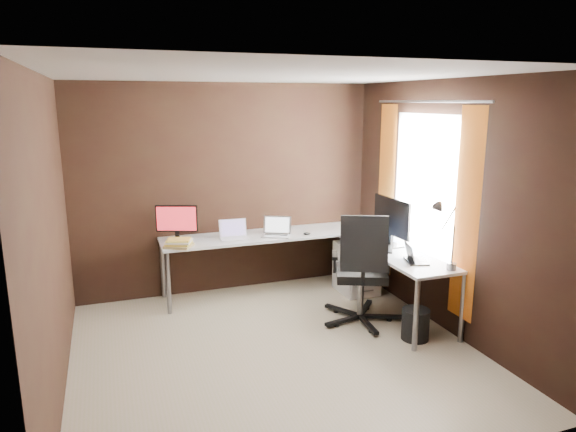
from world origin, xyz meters
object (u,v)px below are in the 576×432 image
object	(u,v)px
laptop_black_small	(414,258)
drawer_pedestal	(357,268)
laptop_white	(234,234)
laptop_black_big	(375,242)
monitor_left	(177,221)
monitor_right	(392,219)
book_stack	(179,243)
wastebasket	(415,324)
laptop_silver	(276,231)
desk_lamp	(444,227)
office_chair	(361,290)

from	to	relation	value
laptop_black_small	drawer_pedestal	bearing A→B (deg)	18.98
drawer_pedestal	laptop_white	xyz separation A→B (m)	(-1.45, 0.30, 0.48)
laptop_black_big	laptop_black_small	size ratio (longest dim) A/B	1.60
laptop_black_big	monitor_left	bearing A→B (deg)	93.97
monitor_right	book_stack	xyz separation A→B (m)	(-2.20, 0.74, -0.26)
laptop_white	wastebasket	xyz separation A→B (m)	(1.40, -1.66, -0.62)
drawer_pedestal	laptop_silver	bearing A→B (deg)	164.73
laptop_black_big	desk_lamp	distance (m)	0.95
office_chair	wastebasket	xyz separation A→B (m)	(0.32, -0.55, -0.19)
monitor_right	laptop_silver	distance (m)	1.37
monitor_left	laptop_silver	bearing A→B (deg)	12.58
drawer_pedestal	monitor_left	xyz separation A→B (m)	(-2.08, 0.41, 0.66)
desk_lamp	wastebasket	xyz separation A→B (m)	(-0.20, 0.08, -0.98)
monitor_right	book_stack	bearing A→B (deg)	68.62
laptop_silver	laptop_black_small	bearing A→B (deg)	-27.88
monitor_right	laptop_black_big	size ratio (longest dim) A/B	1.27
laptop_silver	laptop_black_small	xyz separation A→B (m)	(0.96, -1.43, -0.01)
monitor_right	monitor_left	bearing A→B (deg)	62.48
drawer_pedestal	monitor_right	world-z (taller)	monitor_right
laptop_black_small	laptop_black_big	bearing A→B (deg)	29.25
laptop_black_big	desk_lamp	size ratio (longest dim) A/B	0.80
laptop_silver	laptop_black_big	world-z (taller)	laptop_black_big
laptop_black_small	laptop_silver	bearing A→B (deg)	52.06
monitor_right	laptop_white	bearing A→B (deg)	57.28
laptop_white	laptop_silver	bearing A→B (deg)	-1.12
laptop_black_small	office_chair	size ratio (longest dim) A/B	0.27
wastebasket	desk_lamp	bearing A→B (deg)	-21.86
office_chair	monitor_left	bearing A→B (deg)	168.37
drawer_pedestal	laptop_black_big	world-z (taller)	laptop_black_big
monitor_right	office_chair	bearing A→B (deg)	112.60
laptop_black_big	desk_lamp	world-z (taller)	desk_lamp
monitor_left	book_stack	distance (m)	0.32
monitor_right	office_chair	xyz separation A→B (m)	(-0.47, -0.22, -0.68)
monitor_left	laptop_black_big	xyz separation A→B (m)	(1.98, -1.00, -0.17)
monitor_left	laptop_silver	size ratio (longest dim) A/B	1.13
drawer_pedestal	laptop_white	world-z (taller)	laptop_white
laptop_black_big	office_chair	world-z (taller)	office_chair
monitor_left	laptop_black_small	bearing A→B (deg)	-16.71
wastebasket	drawer_pedestal	bearing A→B (deg)	87.87
monitor_left	laptop_black_small	xyz separation A→B (m)	(2.09, -1.58, -0.19)
book_stack	wastebasket	xyz separation A→B (m)	(2.05, -1.51, -0.62)
book_stack	office_chair	distance (m)	2.03
laptop_silver	laptop_black_big	xyz separation A→B (m)	(0.84, -0.84, 0.01)
laptop_black_big	laptop_silver	bearing A→B (deg)	75.73
monitor_right	laptop_silver	bearing A→B (deg)	48.09
monitor_right	desk_lamp	bearing A→B (deg)	-179.84
laptop_black_big	monitor_right	bearing A→B (deg)	-60.09
laptop_white	office_chair	xyz separation A→B (m)	(1.08, -1.11, -0.43)
drawer_pedestal	book_stack	world-z (taller)	book_stack
laptop_black_small	wastebasket	world-z (taller)	laptop_black_small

